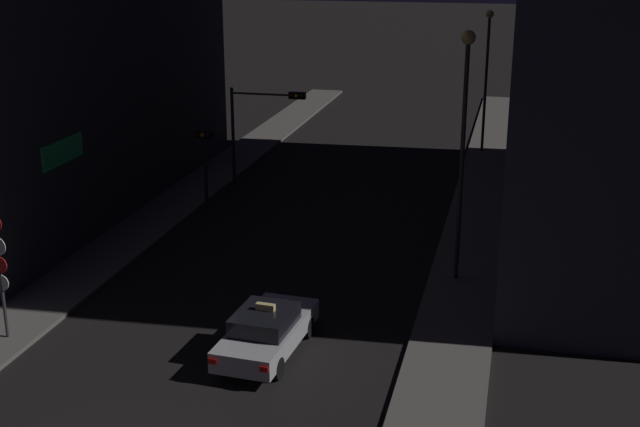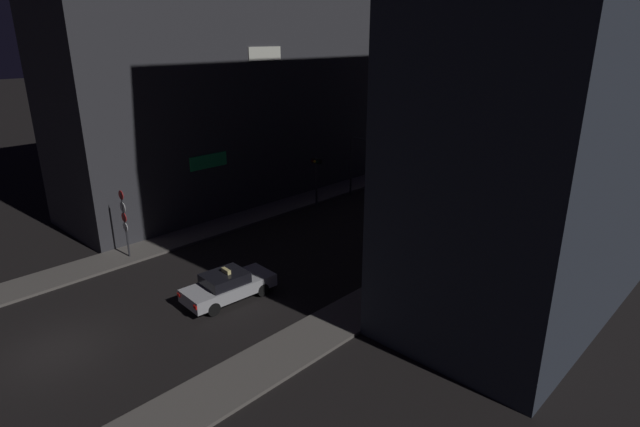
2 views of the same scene
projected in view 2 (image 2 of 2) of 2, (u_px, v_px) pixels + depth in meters
ground_plane at (56, 352)px, 20.28m from camera, size 300.00×300.00×0.00m
sidewalk_left at (339, 189)px, 41.48m from camera, size 2.45×53.34×0.14m
sidewalk_right at (495, 231)px, 32.69m from camera, size 2.45×53.34×0.14m
building_facade_left at (229, 39)px, 36.53m from camera, size 7.84×25.55×23.48m
building_facade_right at (596, 45)px, 23.83m from camera, size 7.41×24.99×23.09m
taxi at (228, 286)px, 24.09m from camera, size 2.11×4.56×1.62m
traffic_light_overhead at (366, 154)px, 38.21m from camera, size 3.74×0.42×4.83m
traffic_light_left_kerb at (316, 172)px, 36.80m from camera, size 0.80×0.42×3.64m
sign_pole_left at (124, 218)px, 27.96m from camera, size 0.60×0.10×3.90m
street_lamp_near_block at (403, 175)px, 23.86m from camera, size 0.48×0.48×8.69m
street_lamp_far_block at (553, 135)px, 37.51m from camera, size 0.44×0.44×7.81m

